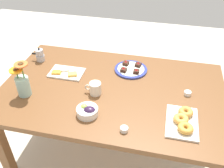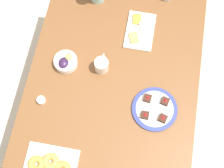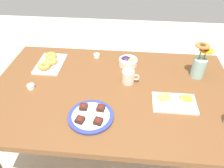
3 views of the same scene
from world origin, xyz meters
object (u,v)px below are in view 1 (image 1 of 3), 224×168
dining_table (112,97)px  cheese_platter (66,73)px  flower_vase (23,84)px  grape_bowl (88,111)px  coffee_mug (95,88)px  croissant_platter (183,121)px  jam_cup_honey (124,129)px  jam_cup_berry (188,93)px  moka_pot (40,55)px  dessert_plate (131,69)px

dining_table → cheese_platter: bearing=-14.9°
cheese_platter → flower_vase: bearing=57.9°
grape_bowl → flower_vase: 0.50m
coffee_mug → croissant_platter: coffee_mug is taller
coffee_mug → flower_vase: size_ratio=0.46×
jam_cup_honey → jam_cup_berry: (-0.37, -0.43, 0.00)m
croissant_platter → moka_pot: 1.26m
dining_table → coffee_mug: coffee_mug is taller
flower_vase → moka_pot: flower_vase is taller
jam_cup_honey → coffee_mug: bearing=-49.0°
jam_cup_honey → jam_cup_berry: same height
croissant_platter → flower_vase: flower_vase is taller
moka_pot → cheese_platter: bearing=154.0°
croissant_platter → coffee_mug: bearing=-15.1°
croissant_platter → dessert_plate: bearing=-51.4°
flower_vase → moka_pot: bearing=-78.1°
croissant_platter → grape_bowl: bearing=5.2°
dining_table → grape_bowl: grape_bowl is taller
dining_table → flower_vase: (0.58, 0.20, 0.17)m
jam_cup_honey → moka_pot: size_ratio=0.40×
grape_bowl → flower_vase: flower_vase is taller
grape_bowl → flower_vase: bearing=-11.3°
dining_table → croissant_platter: bearing=154.1°
jam_cup_berry → dining_table: bearing=5.0°
croissant_platter → jam_cup_honey: size_ratio=5.83×
moka_pot → dessert_plate: bearing=-178.4°
moka_pot → jam_cup_honey: bearing=143.1°
jam_cup_berry → croissant_platter: bearing=83.7°
dining_table → dessert_plate: size_ratio=6.19×
grape_bowl → dessert_plate: 0.59m
cheese_platter → jam_cup_honey: (-0.55, 0.48, 0.00)m
cheese_platter → moka_pot: size_ratio=2.18×
dessert_plate → moka_pot: 0.76m
croissant_platter → dining_table: bearing=-25.9°
dessert_plate → jam_cup_berry: bearing=153.5°
moka_pot → jam_cup_berry: bearing=170.8°
dining_table → grape_bowl: bearing=72.8°
jam_cup_honey → flower_vase: size_ratio=0.19×
jam_cup_berry → flower_vase: (1.10, 0.24, 0.07)m
coffee_mug → jam_cup_berry: bearing=-168.7°
coffee_mug → jam_cup_berry: size_ratio=2.44×
coffee_mug → flower_vase: bearing=13.9°
grape_bowl → dessert_plate: size_ratio=0.53×
dining_table → moka_pot: 0.72m
coffee_mug → cheese_platter: bearing=-32.7°
coffee_mug → croissant_platter: size_ratio=0.42×
cheese_platter → jam_cup_berry: (-0.92, 0.06, 0.00)m
cheese_platter → dessert_plate: bearing=-161.8°
jam_cup_berry → moka_pot: 1.21m
grape_bowl → flower_vase: (0.49, -0.10, 0.06)m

